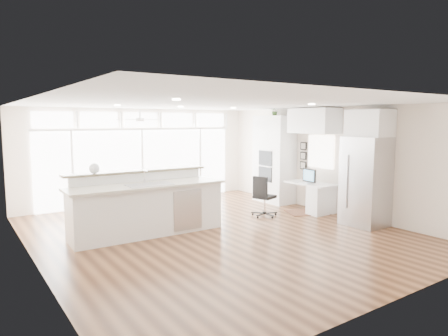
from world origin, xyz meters
TOP-DOWN VIEW (x-y plane):
  - floor at (0.00, 0.00)m, footprint 7.00×8.00m
  - ceiling at (0.00, 0.00)m, footprint 7.00×8.00m
  - wall_back at (0.00, 4.00)m, footprint 7.00×0.04m
  - wall_front at (0.00, -4.00)m, footprint 7.00×0.04m
  - wall_left at (-3.50, 0.00)m, footprint 0.04×8.00m
  - wall_right at (3.50, 0.00)m, footprint 0.04×8.00m
  - glass_wall at (0.00, 3.94)m, footprint 5.80×0.06m
  - transom_row at (0.00, 3.94)m, footprint 5.90×0.06m
  - desk_window at (3.46, 0.30)m, footprint 0.04×0.85m
  - ceiling_fan at (-0.50, 2.80)m, footprint 1.16×1.16m
  - recessed_lights at (0.00, 0.20)m, footprint 3.40×3.00m
  - oven_cabinet at (3.17, 1.80)m, footprint 0.64×1.20m
  - desk_nook at (3.13, 0.30)m, footprint 0.72×1.30m
  - upper_cabinets at (3.17, 0.30)m, footprint 0.64×1.30m
  - refrigerator at (3.11, -1.35)m, footprint 0.76×0.90m
  - fridge_cabinet at (3.17, -1.35)m, footprint 0.64×0.90m
  - framed_photos at (3.46, 0.92)m, footprint 0.06×0.22m
  - kitchen_island at (-1.24, 0.75)m, footprint 3.29×1.30m
  - rug at (2.95, 0.25)m, footprint 1.20×1.04m
  - office_chair at (1.78, 0.57)m, footprint 0.64×0.62m
  - fishbowl at (-2.18, 1.17)m, footprint 0.24×0.24m
  - monitor at (3.05, 0.30)m, footprint 0.12×0.47m
  - keyboard at (2.88, 0.30)m, footprint 0.14×0.32m
  - potted_plant at (3.17, 1.80)m, footprint 0.27×0.30m

SIDE VIEW (x-z plane):
  - floor at x=0.00m, z-range -0.02..0.00m
  - rug at x=2.95m, z-range 0.00..0.01m
  - desk_nook at x=3.13m, z-range 0.00..0.76m
  - office_chair at x=1.78m, z-range 0.00..1.00m
  - kitchen_island at x=-1.24m, z-range 0.00..1.29m
  - keyboard at x=2.88m, z-range 0.76..0.78m
  - monitor at x=3.05m, z-range 0.76..1.15m
  - refrigerator at x=3.11m, z-range 0.00..2.00m
  - glass_wall at x=0.00m, z-range 0.01..2.09m
  - oven_cabinet at x=3.17m, z-range 0.00..2.50m
  - wall_back at x=0.00m, z-range 0.00..2.70m
  - wall_front at x=0.00m, z-range 0.00..2.70m
  - wall_left at x=-3.50m, z-range 0.00..2.70m
  - wall_right at x=3.50m, z-range 0.00..2.70m
  - framed_photos at x=3.46m, z-range 1.00..1.80m
  - fishbowl at x=-2.18m, z-range 1.29..1.51m
  - desk_window at x=3.46m, z-range 1.12..1.98m
  - fridge_cabinet at x=3.17m, z-range 2.00..2.60m
  - upper_cabinets at x=3.17m, z-range 2.03..2.67m
  - transom_row at x=0.00m, z-range 2.18..2.58m
  - ceiling_fan at x=-0.50m, z-range 2.32..2.64m
  - potted_plant at x=3.17m, z-range 2.50..2.72m
  - recessed_lights at x=0.00m, z-range 2.67..2.69m
  - ceiling at x=0.00m, z-range 2.69..2.71m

